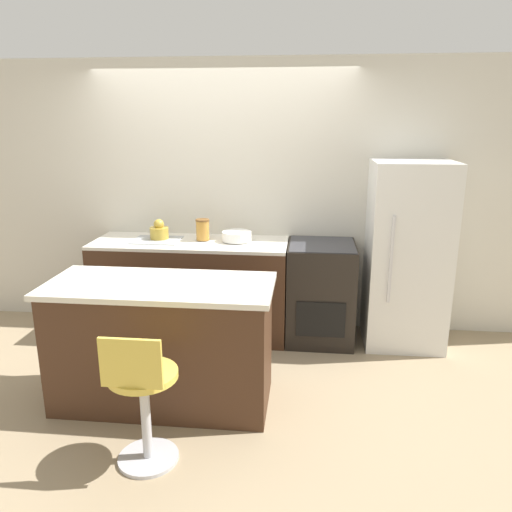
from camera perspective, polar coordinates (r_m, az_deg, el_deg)
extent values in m
plane|color=#998466|center=(4.69, -4.80, -10.51)|extent=(14.00, 14.00, 0.00)
cube|color=beige|center=(4.96, -3.63, 6.74)|extent=(8.00, 0.06, 2.60)
cube|color=#422819|center=(4.89, -7.35, -3.79)|extent=(1.84, 0.65, 0.90)
cube|color=silver|center=(4.75, -7.54, 1.51)|extent=(1.84, 0.65, 0.03)
cube|color=#9EA3A8|center=(4.83, -11.27, 1.81)|extent=(0.44, 0.36, 0.01)
cube|color=#422819|center=(3.77, -10.61, -10.05)|extent=(1.55, 0.66, 0.89)
cube|color=silver|center=(3.60, -10.98, -3.36)|extent=(1.62, 0.71, 0.04)
cube|color=black|center=(4.76, 7.38, -4.15)|extent=(0.62, 0.65, 0.93)
cube|color=black|center=(4.50, 7.39, -7.24)|extent=(0.43, 0.01, 0.33)
cube|color=#333338|center=(4.62, 7.58, 1.34)|extent=(0.59, 0.62, 0.01)
cube|color=silver|center=(4.74, 16.86, 0.07)|extent=(0.70, 0.63, 1.70)
cube|color=silver|center=(4.38, 15.18, -0.46)|extent=(0.02, 0.02, 0.76)
cylinder|color=#B7B7BC|center=(3.42, -12.18, -21.59)|extent=(0.38, 0.38, 0.02)
cylinder|color=#B7B7BC|center=(3.27, -12.46, -17.78)|extent=(0.06, 0.06, 0.57)
cylinder|color=gold|center=(3.11, -12.80, -13.10)|extent=(0.42, 0.42, 0.04)
cube|color=gold|center=(2.89, -14.13, -11.82)|extent=(0.35, 0.02, 0.29)
cylinder|color=#B29333|center=(4.86, -11.00, 2.60)|extent=(0.18, 0.18, 0.11)
sphere|color=#B29333|center=(4.84, -11.05, 3.59)|extent=(0.10, 0.10, 0.10)
cylinder|color=white|center=(4.70, -2.21, 2.30)|extent=(0.28, 0.28, 0.09)
cylinder|color=#B77F33|center=(4.74, -6.11, 2.93)|extent=(0.12, 0.12, 0.18)
cylinder|color=brown|center=(4.72, -6.15, 4.10)|extent=(0.13, 0.13, 0.02)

